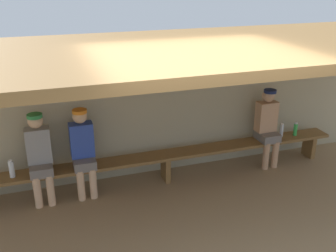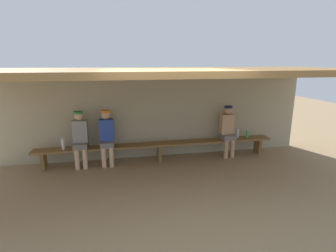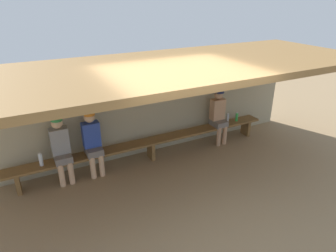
{
  "view_description": "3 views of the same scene",
  "coord_description": "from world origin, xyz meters",
  "px_view_note": "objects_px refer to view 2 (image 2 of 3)",
  "views": [
    {
      "loc": [
        -1.75,
        -3.82,
        3.19
      ],
      "look_at": [
        -0.03,
        1.35,
        1.02
      ],
      "focal_mm": 42.07,
      "sensor_mm": 36.0,
      "label": 1
    },
    {
      "loc": [
        -1.01,
        -4.6,
        2.47
      ],
      "look_at": [
        0.19,
        1.35,
        0.95
      ],
      "focal_mm": 27.68,
      "sensor_mm": 36.0,
      "label": 2
    },
    {
      "loc": [
        -2.42,
        -3.94,
        3.47
      ],
      "look_at": [
        0.24,
        1.18,
        0.9
      ],
      "focal_mm": 32.15,
      "sensor_mm": 36.0,
      "label": 3
    }
  ],
  "objects_px": {
    "bench": "(159,146)",
    "player_leftmost": "(227,129)",
    "water_bottle_clear": "(247,134)",
    "water_bottle_orange": "(63,144)",
    "water_bottle_green": "(238,134)",
    "player_rightmost": "(80,136)",
    "player_in_blue": "(107,135)"
  },
  "relations": [
    {
      "from": "water_bottle_clear",
      "to": "water_bottle_orange",
      "type": "distance_m",
      "value": 4.69
    },
    {
      "from": "player_in_blue",
      "to": "water_bottle_orange",
      "type": "height_order",
      "value": "player_in_blue"
    },
    {
      "from": "player_in_blue",
      "to": "water_bottle_clear",
      "type": "xyz_separation_m",
      "value": [
        3.69,
        -0.01,
        -0.17
      ]
    },
    {
      "from": "bench",
      "to": "player_rightmost",
      "type": "height_order",
      "value": "player_rightmost"
    },
    {
      "from": "water_bottle_clear",
      "to": "player_in_blue",
      "type": "bearing_deg",
      "value": 179.9
    },
    {
      "from": "bench",
      "to": "water_bottle_orange",
      "type": "xyz_separation_m",
      "value": [
        -2.28,
        -0.02,
        0.2
      ]
    },
    {
      "from": "bench",
      "to": "player_leftmost",
      "type": "height_order",
      "value": "player_leftmost"
    },
    {
      "from": "player_leftmost",
      "to": "player_in_blue",
      "type": "relative_size",
      "value": 1.0
    },
    {
      "from": "water_bottle_orange",
      "to": "player_rightmost",
      "type": "bearing_deg",
      "value": 3.32
    },
    {
      "from": "bench",
      "to": "player_leftmost",
      "type": "distance_m",
      "value": 1.86
    },
    {
      "from": "water_bottle_green",
      "to": "water_bottle_orange",
      "type": "bearing_deg",
      "value": -179.22
    },
    {
      "from": "player_leftmost",
      "to": "water_bottle_green",
      "type": "distance_m",
      "value": 0.37
    },
    {
      "from": "player_leftmost",
      "to": "water_bottle_clear",
      "type": "relative_size",
      "value": 5.63
    },
    {
      "from": "bench",
      "to": "water_bottle_orange",
      "type": "relative_size",
      "value": 22.61
    },
    {
      "from": "player_rightmost",
      "to": "water_bottle_clear",
      "type": "distance_m",
      "value": 4.3
    },
    {
      "from": "player_rightmost",
      "to": "water_bottle_green",
      "type": "relative_size",
      "value": 5.6
    },
    {
      "from": "player_in_blue",
      "to": "bench",
      "type": "bearing_deg",
      "value": -0.16
    },
    {
      "from": "player_leftmost",
      "to": "water_bottle_orange",
      "type": "xyz_separation_m",
      "value": [
        -4.11,
        -0.02,
        -0.16
      ]
    },
    {
      "from": "water_bottle_green",
      "to": "player_leftmost",
      "type": "bearing_deg",
      "value": -173.37
    },
    {
      "from": "player_in_blue",
      "to": "water_bottle_green",
      "type": "distance_m",
      "value": 3.44
    },
    {
      "from": "bench",
      "to": "water_bottle_orange",
      "type": "distance_m",
      "value": 2.29
    },
    {
      "from": "bench",
      "to": "player_in_blue",
      "type": "xyz_separation_m",
      "value": [
        -1.28,
        0.0,
        0.36
      ]
    },
    {
      "from": "player_leftmost",
      "to": "water_bottle_clear",
      "type": "height_order",
      "value": "player_leftmost"
    },
    {
      "from": "water_bottle_orange",
      "to": "bench",
      "type": "bearing_deg",
      "value": 0.49
    },
    {
      "from": "player_rightmost",
      "to": "water_bottle_green",
      "type": "xyz_separation_m",
      "value": [
        4.04,
        0.04,
        -0.17
      ]
    },
    {
      "from": "player_leftmost",
      "to": "water_bottle_orange",
      "type": "bearing_deg",
      "value": -179.68
    },
    {
      "from": "water_bottle_orange",
      "to": "water_bottle_green",
      "type": "relative_size",
      "value": 1.11
    },
    {
      "from": "water_bottle_orange",
      "to": "player_leftmost",
      "type": "bearing_deg",
      "value": 0.32
    },
    {
      "from": "player_rightmost",
      "to": "bench",
      "type": "bearing_deg",
      "value": -0.11
    },
    {
      "from": "water_bottle_clear",
      "to": "water_bottle_orange",
      "type": "xyz_separation_m",
      "value": [
        -4.69,
        -0.02,
        0.01
      ]
    },
    {
      "from": "water_bottle_green",
      "to": "player_rightmost",
      "type": "bearing_deg",
      "value": -179.47
    },
    {
      "from": "player_rightmost",
      "to": "player_in_blue",
      "type": "relative_size",
      "value": 1.0
    }
  ]
}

